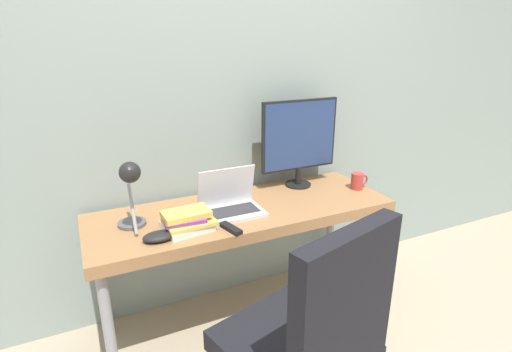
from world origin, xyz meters
The scene contains 11 objects.
ground_plane centered at (0.00, 0.00, 0.00)m, with size 12.00×12.00×0.00m, color tan.
wall_back centered at (0.00, 0.63, 1.30)m, with size 8.00×0.05×2.60m.
desk centered at (0.00, 0.28, 0.65)m, with size 1.62×0.56×0.72m.
laptop centered at (-0.08, 0.26, 0.77)m, with size 0.31×0.22×0.23m.
monitor centered at (0.44, 0.45, 1.02)m, with size 0.49×0.16×0.53m.
desk_lamp centered at (-0.57, 0.22, 0.95)m, with size 0.14×0.25×0.36m.
office_chair centered at (-0.09, -0.55, 0.56)m, with size 0.60×0.63×1.04m.
book_stack centered at (-0.34, 0.16, 0.76)m, with size 0.25×0.22×0.09m.
tv_remote centered at (-0.16, 0.07, 0.73)m, with size 0.07×0.14×0.02m.
mug centered at (0.74, 0.25, 0.77)m, with size 0.12×0.07×0.10m.
game_controller centered at (-0.48, 0.11, 0.74)m, with size 0.15×0.09×0.04m.
Camera 1 is at (-0.77, -1.52, 1.59)m, focal length 28.00 mm.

